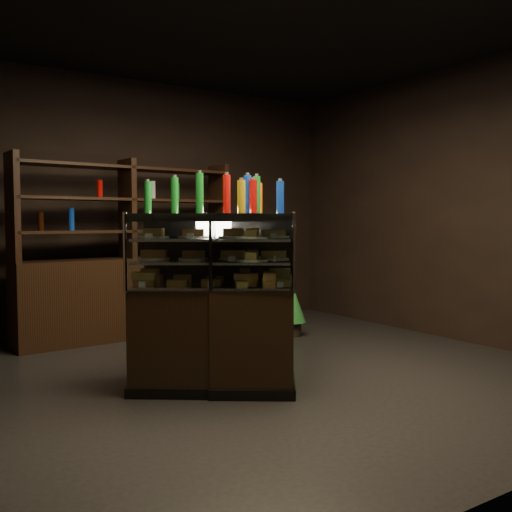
# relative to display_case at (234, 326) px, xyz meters

# --- Properties ---
(ground) EXTENTS (5.00, 5.00, 0.00)m
(ground) POSITION_rel_display_case_xyz_m (0.41, 0.16, -0.46)
(ground) COLOR black
(ground) RESTS_ON ground
(room_shell) EXTENTS (5.02, 5.02, 3.01)m
(room_shell) POSITION_rel_display_case_xyz_m (0.41, 0.16, 1.48)
(room_shell) COLOR black
(room_shell) RESTS_ON ground
(display_case) EXTENTS (1.73, 1.40, 1.38)m
(display_case) POSITION_rel_display_case_xyz_m (0.00, 0.00, 0.00)
(display_case) COLOR black
(display_case) RESTS_ON ground
(food_display) EXTENTS (1.36, 1.05, 0.43)m
(food_display) POSITION_rel_display_case_xyz_m (0.00, -0.00, 0.59)
(food_display) COLOR #B28D40
(food_display) RESTS_ON display_case
(bottles_top) EXTENTS (1.19, 0.91, 0.30)m
(bottles_top) POSITION_rel_display_case_xyz_m (-0.00, 0.00, 1.05)
(bottles_top) COLOR black
(bottles_top) RESTS_ON display_case
(potted_conifer) EXTENTS (0.32, 0.32, 0.69)m
(potted_conifer) POSITION_rel_display_case_xyz_m (1.52, 1.26, -0.07)
(potted_conifer) COLOR black
(potted_conifer) RESTS_ON ground
(back_shelving) EXTENTS (2.52, 0.58, 2.00)m
(back_shelving) POSITION_rel_display_case_xyz_m (-0.06, 2.21, 0.14)
(back_shelving) COLOR black
(back_shelving) RESTS_ON ground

